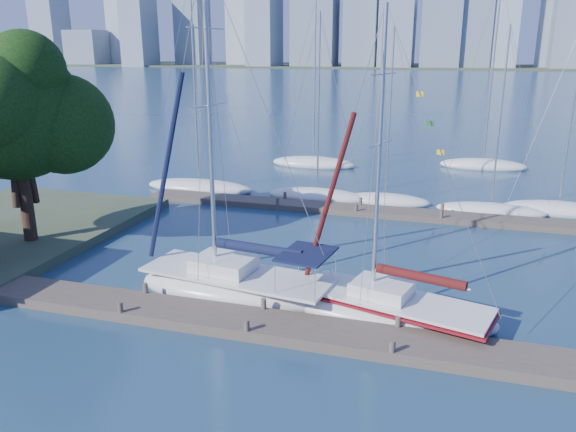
% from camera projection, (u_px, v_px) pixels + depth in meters
% --- Properties ---
extents(ground, '(700.00, 700.00, 0.00)m').
position_uv_depth(ground, '(256.00, 329.00, 20.41)').
color(ground, '#18324E').
rests_on(ground, ground).
extents(near_dock, '(26.00, 2.00, 0.40)m').
position_uv_depth(near_dock, '(256.00, 324.00, 20.35)').
color(near_dock, '#4C4037').
rests_on(near_dock, ground).
extents(far_dock, '(30.00, 1.80, 0.36)m').
position_uv_depth(far_dock, '(374.00, 211.00, 34.50)').
color(far_dock, '#4C4037').
rests_on(far_dock, ground).
extents(far_shore, '(800.00, 100.00, 1.50)m').
position_uv_depth(far_shore, '(449.00, 67.00, 314.21)').
color(far_shore, '#38472D').
rests_on(far_shore, ground).
extents(tree, '(8.46, 7.69, 10.65)m').
position_uv_depth(tree, '(14.00, 109.00, 26.54)').
color(tree, black).
rests_on(tree, ground).
extents(sailboat_navy, '(8.85, 3.91, 13.80)m').
position_uv_depth(sailboat_navy, '(236.00, 271.00, 22.89)').
color(sailboat_navy, white).
rests_on(sailboat_navy, ground).
extents(sailboat_maroon, '(7.94, 4.35, 11.77)m').
position_uv_depth(sailboat_maroon, '(394.00, 296.00, 20.84)').
color(sailboat_maroon, white).
rests_on(sailboat_maroon, ground).
extents(bg_boat_0, '(8.23, 2.83, 14.59)m').
position_uv_depth(bg_boat_0, '(199.00, 186.00, 40.36)').
color(bg_boat_0, white).
rests_on(bg_boat_0, ground).
extents(bg_boat_1, '(7.17, 4.89, 12.41)m').
position_uv_depth(bg_boat_1, '(317.00, 196.00, 37.85)').
color(bg_boat_1, white).
rests_on(bg_boat_1, ground).
extents(bg_boat_2, '(5.86, 2.07, 11.47)m').
position_uv_depth(bg_boat_2, '(385.00, 200.00, 36.95)').
color(bg_boat_2, white).
rests_on(bg_boat_2, ground).
extents(bg_boat_3, '(6.68, 2.25, 11.42)m').
position_uv_depth(bg_boat_3, '(491.00, 210.00, 34.70)').
color(bg_boat_3, white).
rests_on(bg_boat_3, ground).
extents(bg_boat_4, '(7.11, 4.82, 11.96)m').
position_uv_depth(bg_boat_4, '(558.00, 209.00, 34.65)').
color(bg_boat_4, white).
rests_on(bg_boat_4, ground).
extents(bg_boat_6, '(7.69, 3.69, 13.95)m').
position_uv_depth(bg_boat_6, '(314.00, 163.00, 48.61)').
color(bg_boat_6, white).
rests_on(bg_boat_6, ground).
extents(bg_boat_7, '(7.54, 5.11, 15.88)m').
position_uv_depth(bg_boat_7, '(483.00, 165.00, 47.77)').
color(bg_boat_7, white).
rests_on(bg_boat_7, ground).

